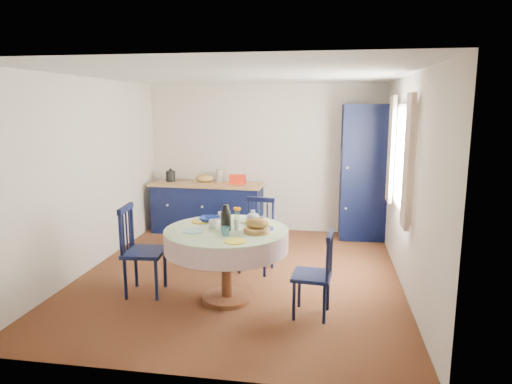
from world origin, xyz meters
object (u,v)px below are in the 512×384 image
at_px(chair_far, 257,235).
at_px(mug_a, 214,224).
at_px(mug_d, 222,216).
at_px(chair_right, 316,274).
at_px(mug_b, 225,231).
at_px(mug_c, 259,220).
at_px(dining_table, 227,240).
at_px(cobalt_bowl, 210,219).
at_px(pantry_cabinet, 365,172).
at_px(chair_left, 141,250).
at_px(kitchen_counter, 207,207).

relative_size(chair_far, mug_a, 8.08).
relative_size(chair_far, mug_d, 9.68).
height_order(chair_right, mug_b, mug_b).
relative_size(mug_c, mug_d, 1.14).
height_order(chair_far, mug_c, chair_far).
height_order(dining_table, chair_right, dining_table).
xyz_separation_m(chair_right, cobalt_bowl, (-1.24, 0.50, 0.39)).
bearing_deg(mug_c, chair_far, 100.55).
bearing_deg(mug_c, cobalt_bowl, 179.60).
height_order(mug_c, cobalt_bowl, mug_c).
relative_size(pantry_cabinet, cobalt_bowl, 9.15).
distance_m(pantry_cabinet, cobalt_bowl, 3.15).
bearing_deg(mug_d, pantry_cabinet, 52.67).
height_order(pantry_cabinet, chair_far, pantry_cabinet).
height_order(chair_right, mug_d, mug_d).
relative_size(mug_a, mug_d, 1.20).
distance_m(mug_a, mug_b, 0.33).
height_order(dining_table, mug_c, dining_table).
xyz_separation_m(chair_left, chair_far, (1.19, 0.96, -0.04)).
xyz_separation_m(chair_right, mug_d, (-1.12, 0.64, 0.41)).
distance_m(dining_table, mug_d, 0.47).
height_order(chair_left, chair_right, chair_left).
distance_m(pantry_cabinet, dining_table, 3.24).
height_order(dining_table, mug_b, dining_table).
distance_m(kitchen_counter, mug_d, 2.43).
height_order(pantry_cabinet, mug_d, pantry_cabinet).
bearing_deg(dining_table, mug_b, -81.87).
xyz_separation_m(kitchen_counter, mug_c, (1.26, -2.40, 0.42)).
height_order(mug_a, mug_b, same).
relative_size(chair_right, mug_a, 7.60).
distance_m(chair_left, cobalt_bowl, 0.85).
relative_size(kitchen_counter, cobalt_bowl, 8.15).
bearing_deg(mug_d, chair_left, -156.61).
height_order(chair_left, mug_c, chair_left).
xyz_separation_m(chair_far, cobalt_bowl, (-0.44, -0.72, 0.36)).
bearing_deg(cobalt_bowl, mug_d, 49.17).
distance_m(dining_table, chair_left, 1.03).
distance_m(pantry_cabinet, mug_b, 3.42).
relative_size(pantry_cabinet, mug_c, 19.18).
relative_size(kitchen_counter, mug_a, 16.32).
xyz_separation_m(mug_a, mug_c, (0.46, 0.25, -0.00)).
relative_size(kitchen_counter, chair_far, 2.02).
xyz_separation_m(kitchen_counter, mug_d, (0.80, -2.26, 0.42)).
xyz_separation_m(chair_left, mug_a, (0.87, -0.01, 0.34)).
bearing_deg(mug_a, dining_table, -8.52).
distance_m(chair_left, mug_c, 1.39).
height_order(chair_left, cobalt_bowl, chair_left).
distance_m(mug_b, cobalt_bowl, 0.60).
bearing_deg(chair_far, mug_b, -85.61).
relative_size(mug_d, cobalt_bowl, 0.42).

